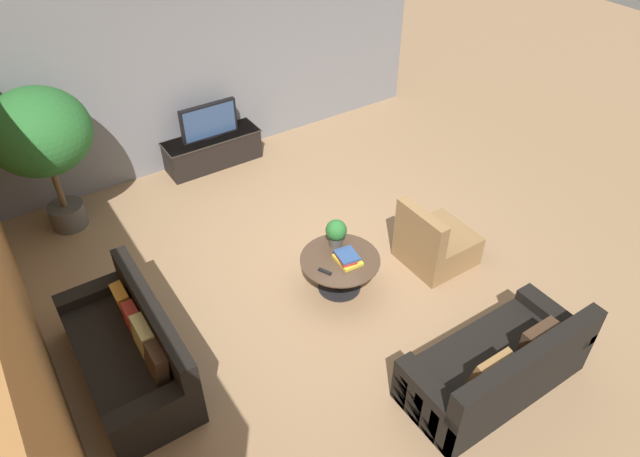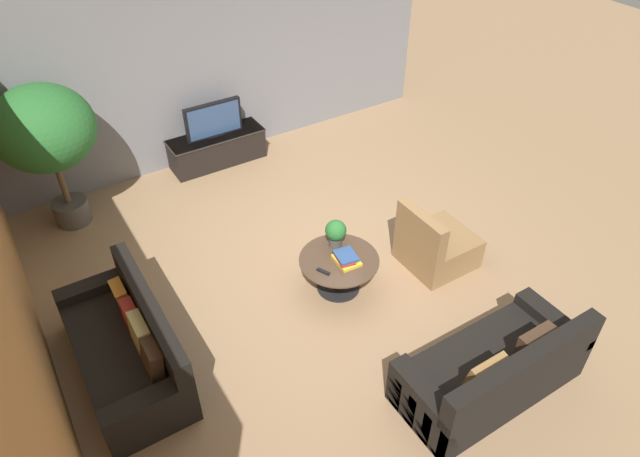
{
  "view_description": "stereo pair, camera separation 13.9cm",
  "coord_description": "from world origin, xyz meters",
  "px_view_note": "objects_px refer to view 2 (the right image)",
  "views": [
    {
      "loc": [
        -2.93,
        -4.26,
        4.78
      ],
      "look_at": [
        -0.04,
        0.12,
        0.55
      ],
      "focal_mm": 32.0,
      "sensor_mm": 36.0,
      "label": 1
    },
    {
      "loc": [
        -2.82,
        -4.33,
        4.78
      ],
      "look_at": [
        -0.04,
        0.12,
        0.55
      ],
      "focal_mm": 32.0,
      "sensor_mm": 36.0,
      "label": 2
    }
  ],
  "objects_px": {
    "media_console": "(217,148)",
    "couch_by_wall": "(128,349)",
    "potted_palm_tall": "(45,132)",
    "television": "(213,120)",
    "coffee_table": "(339,268)",
    "couch_near_entry": "(493,371)",
    "potted_plant_tabletop": "(336,232)",
    "armchair_wicker": "(435,246)"
  },
  "relations": [
    {
      "from": "couch_by_wall",
      "to": "couch_near_entry",
      "type": "bearing_deg",
      "value": 53.78
    },
    {
      "from": "couch_near_entry",
      "to": "armchair_wicker",
      "type": "xyz_separation_m",
      "value": [
        0.76,
        1.72,
        -0.01
      ]
    },
    {
      "from": "potted_palm_tall",
      "to": "potted_plant_tabletop",
      "type": "relative_size",
      "value": 5.61
    },
    {
      "from": "media_console",
      "to": "couch_by_wall",
      "type": "distance_m",
      "value": 3.93
    },
    {
      "from": "television",
      "to": "coffee_table",
      "type": "relative_size",
      "value": 0.95
    },
    {
      "from": "television",
      "to": "coffee_table",
      "type": "distance_m",
      "value": 3.33
    },
    {
      "from": "television",
      "to": "potted_plant_tabletop",
      "type": "distance_m",
      "value": 3.08
    },
    {
      "from": "television",
      "to": "potted_plant_tabletop",
      "type": "bearing_deg",
      "value": -87.01
    },
    {
      "from": "potted_palm_tall",
      "to": "coffee_table",
      "type": "bearing_deg",
      "value": -51.8
    },
    {
      "from": "coffee_table",
      "to": "potted_plant_tabletop",
      "type": "distance_m",
      "value": 0.42
    },
    {
      "from": "couch_near_entry",
      "to": "potted_plant_tabletop",
      "type": "xyz_separation_m",
      "value": [
        -0.38,
        2.2,
        0.36
      ]
    },
    {
      "from": "couch_near_entry",
      "to": "potted_plant_tabletop",
      "type": "height_order",
      "value": "couch_near_entry"
    },
    {
      "from": "television",
      "to": "coffee_table",
      "type": "bearing_deg",
      "value": -88.93
    },
    {
      "from": "coffee_table",
      "to": "potted_palm_tall",
      "type": "bearing_deg",
      "value": 128.2
    },
    {
      "from": "media_console",
      "to": "television",
      "type": "height_order",
      "value": "television"
    },
    {
      "from": "television",
      "to": "potted_palm_tall",
      "type": "height_order",
      "value": "potted_palm_tall"
    },
    {
      "from": "television",
      "to": "potted_plant_tabletop",
      "type": "xyz_separation_m",
      "value": [
        0.16,
        -3.07,
        -0.09
      ]
    },
    {
      "from": "armchair_wicker",
      "to": "couch_near_entry",
      "type": "bearing_deg",
      "value": 156.22
    },
    {
      "from": "media_console",
      "to": "potted_plant_tabletop",
      "type": "distance_m",
      "value": 3.1
    },
    {
      "from": "armchair_wicker",
      "to": "television",
      "type": "bearing_deg",
      "value": 20.06
    },
    {
      "from": "couch_near_entry",
      "to": "armchair_wicker",
      "type": "bearing_deg",
      "value": -113.78
    },
    {
      "from": "potted_plant_tabletop",
      "to": "couch_by_wall",
      "type": "bearing_deg",
      "value": -178.24
    },
    {
      "from": "media_console",
      "to": "couch_by_wall",
      "type": "xyz_separation_m",
      "value": [
        -2.35,
        -3.15,
        0.04
      ]
    },
    {
      "from": "armchair_wicker",
      "to": "potted_palm_tall",
      "type": "distance_m",
      "value": 4.93
    },
    {
      "from": "potted_palm_tall",
      "to": "media_console",
      "type": "bearing_deg",
      "value": 8.34
    },
    {
      "from": "potted_palm_tall",
      "to": "armchair_wicker",
      "type": "bearing_deg",
      "value": -42.05
    },
    {
      "from": "coffee_table",
      "to": "couch_by_wall",
      "type": "xyz_separation_m",
      "value": [
        -2.42,
        0.15,
        -0.02
      ]
    },
    {
      "from": "armchair_wicker",
      "to": "potted_plant_tabletop",
      "type": "distance_m",
      "value": 1.29
    },
    {
      "from": "couch_near_entry",
      "to": "armchair_wicker",
      "type": "relative_size",
      "value": 2.15
    },
    {
      "from": "television",
      "to": "couch_by_wall",
      "type": "relative_size",
      "value": 0.46
    },
    {
      "from": "media_console",
      "to": "coffee_table",
      "type": "height_order",
      "value": "media_console"
    },
    {
      "from": "couch_near_entry",
      "to": "coffee_table",
      "type": "bearing_deg",
      "value": -76.32
    },
    {
      "from": "couch_by_wall",
      "to": "potted_plant_tabletop",
      "type": "relative_size",
      "value": 5.46
    },
    {
      "from": "couch_by_wall",
      "to": "television",
      "type": "bearing_deg",
      "value": 143.22
    },
    {
      "from": "potted_palm_tall",
      "to": "potted_plant_tabletop",
      "type": "distance_m",
      "value": 3.74
    },
    {
      "from": "armchair_wicker",
      "to": "potted_palm_tall",
      "type": "bearing_deg",
      "value": 47.95
    },
    {
      "from": "media_console",
      "to": "television",
      "type": "distance_m",
      "value": 0.49
    },
    {
      "from": "coffee_table",
      "to": "potted_plant_tabletop",
      "type": "relative_size",
      "value": 2.65
    },
    {
      "from": "media_console",
      "to": "potted_palm_tall",
      "type": "bearing_deg",
      "value": -171.66
    },
    {
      "from": "media_console",
      "to": "couch_by_wall",
      "type": "relative_size",
      "value": 0.78
    },
    {
      "from": "television",
      "to": "coffee_table",
      "type": "xyz_separation_m",
      "value": [
        0.06,
        -3.3,
        -0.42
      ]
    },
    {
      "from": "couch_by_wall",
      "to": "armchair_wicker",
      "type": "bearing_deg",
      "value": 83.68
    }
  ]
}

